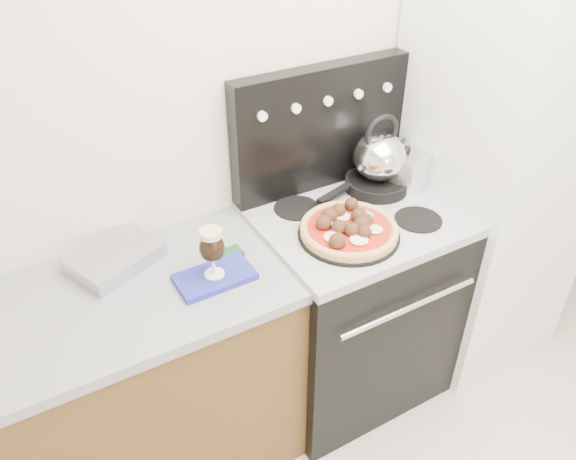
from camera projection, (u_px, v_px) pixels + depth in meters
room_shell at (557, 287)px, 1.32m from camera, size 3.52×3.01×2.52m
base_cabinet at (92, 409)px, 2.02m from camera, size 1.45×0.60×0.86m
countertop at (63, 318)px, 1.76m from camera, size 1.48×0.63×0.04m
stove_body at (349, 306)px, 2.44m from camera, size 0.76×0.65×0.88m
cooktop at (356, 219)px, 2.18m from camera, size 0.76×0.65×0.04m
backguard at (320, 128)px, 2.22m from camera, size 0.76×0.08×0.50m
fridge at (493, 166)px, 2.41m from camera, size 0.64×0.68×1.90m
foil_sheet at (115, 258)px, 1.93m from camera, size 0.35×0.31×0.06m
oven_mitt at (215, 277)px, 1.87m from camera, size 0.26×0.15×0.02m
beer_glass at (212, 253)px, 1.81m from camera, size 0.09×0.09×0.18m
pizza_pan at (349, 234)px, 2.05m from camera, size 0.44×0.44×0.01m
pizza at (349, 227)px, 2.03m from camera, size 0.44×0.44×0.05m
skillet at (377, 183)px, 2.31m from camera, size 0.32×0.32×0.05m
tea_kettle at (380, 153)px, 2.23m from camera, size 0.23×0.23×0.23m
stock_pot at (404, 169)px, 2.31m from camera, size 0.22×0.22×0.14m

